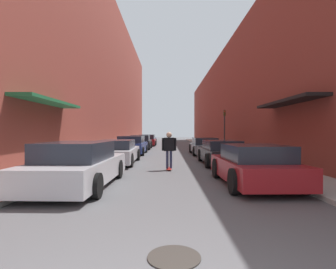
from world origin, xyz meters
name	(u,v)px	position (x,y,z in m)	size (l,w,h in m)	color
ground	(170,150)	(0.00, 21.01, 0.00)	(115.58, 115.58, 0.00)	#515154
curb_strip_left	(127,146)	(-4.54, 26.27, 0.06)	(1.80, 52.54, 0.12)	#A3A099
curb_strip_right	(212,146)	(4.54, 26.27, 0.06)	(1.80, 52.54, 0.12)	#A3A099
building_row_left	(100,76)	(-7.44, 26.26, 7.59)	(4.90, 52.54, 15.19)	brown
building_row_right	(239,101)	(7.44, 26.26, 4.91)	(4.90, 52.54, 9.83)	brown
parked_car_left_0	(80,165)	(-2.70, 5.90, 0.64)	(2.02, 4.70, 1.34)	#B7B7BC
parked_car_left_1	(118,152)	(-2.67, 11.61, 0.60)	(2.03, 4.71, 1.22)	#B7B7BC
parked_car_left_2	(133,145)	(-2.69, 17.34, 0.64)	(2.04, 4.40, 1.34)	navy
parked_car_left_3	(142,142)	(-2.64, 23.07, 0.64)	(2.02, 4.29, 1.32)	#232326
parked_car_left_4	(148,140)	(-2.48, 28.81, 0.63)	(2.07, 4.31, 1.32)	maroon
parked_car_left_5	(150,139)	(-2.70, 34.65, 0.60)	(2.02, 4.35, 1.22)	navy
parked_car_right_0	(255,166)	(2.60, 6.12, 0.61)	(2.02, 4.01, 1.25)	maroon
parked_car_right_1	(222,153)	(2.62, 11.23, 0.60)	(1.90, 4.49, 1.22)	#232326
parked_car_right_2	(205,146)	(2.61, 17.15, 0.59)	(1.93, 4.78, 1.21)	gray
skateboarder	(170,147)	(0.01, 9.34, 1.00)	(0.62, 0.78, 1.63)	#B2231E
manhole_cover	(175,257)	(0.05, 1.52, 0.01)	(0.70, 0.70, 0.02)	#332D28
traffic_light	(226,126)	(4.41, 18.68, 2.13)	(0.16, 0.22, 3.23)	#2D2D2D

